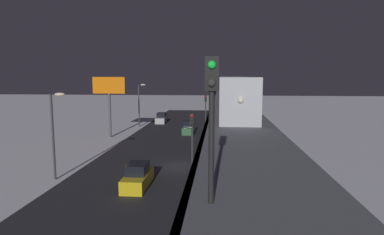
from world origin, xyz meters
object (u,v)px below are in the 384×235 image
at_px(sedan_silver, 161,119).
at_px(traffic_light_mid, 206,111).
at_px(commercial_billboard, 109,91).
at_px(sedan_yellow, 138,177).
at_px(sedan_green, 189,128).
at_px(traffic_light_near, 192,143).
at_px(subway_train, 231,90).
at_px(rail_signal, 212,105).

distance_m(sedan_silver, traffic_light_mid, 19.30).
bearing_deg(commercial_billboard, sedan_yellow, 114.39).
relative_size(sedan_green, traffic_light_mid, 0.66).
xyz_separation_m(sedan_silver, traffic_light_near, (-9.30, 38.64, 3.41)).
bearing_deg(sedan_silver, sedan_green, 119.98).
bearing_deg(subway_train, sedan_silver, -59.02).
bearing_deg(subway_train, rail_signal, 87.08).
relative_size(rail_signal, traffic_light_near, 0.62).
height_order(traffic_light_near, commercial_billboard, commercial_billboard).
bearing_deg(sedan_silver, traffic_light_near, 103.53).
height_order(rail_signal, sedan_silver, rail_signal).
distance_m(sedan_yellow, traffic_light_mid, 20.57).
bearing_deg(traffic_light_near, sedan_yellow, -26.44).
distance_m(rail_signal, sedan_green, 42.82).
distance_m(rail_signal, sedan_yellow, 19.41).
bearing_deg(sedan_silver, sedan_yellow, 97.22).
bearing_deg(sedan_green, subway_train, -57.93).
height_order(sedan_silver, traffic_light_mid, traffic_light_mid).
xyz_separation_m(rail_signal, traffic_light_near, (1.75, -14.36, -4.09)).
height_order(sedan_yellow, commercial_billboard, commercial_billboard).
bearing_deg(sedan_green, traffic_light_near, -83.99).
bearing_deg(traffic_light_mid, rail_signal, 92.75).
distance_m(traffic_light_near, commercial_billboard, 27.37).
height_order(rail_signal, traffic_light_near, rail_signal).
relative_size(subway_train, rail_signal, 9.22).
height_order(subway_train, traffic_light_near, subway_train).
distance_m(rail_signal, traffic_light_near, 15.04).
height_order(subway_train, sedan_yellow, subway_train).
height_order(sedan_silver, sedan_green, same).
xyz_separation_m(rail_signal, commercial_billboard, (15.94, -37.62, -1.46)).
bearing_deg(rail_signal, traffic_light_mid, -87.25).
bearing_deg(sedan_yellow, sedan_green, 85.92).
distance_m(sedan_yellow, traffic_light_near, 6.25).
distance_m(subway_train, rail_signal, 31.94).
relative_size(rail_signal, sedan_green, 0.95).
height_order(subway_train, rail_signal, rail_signal).
relative_size(sedan_silver, sedan_green, 0.97).
xyz_separation_m(rail_signal, sedan_silver, (11.05, -53.00, -7.51)).
bearing_deg(rail_signal, subway_train, -92.92).
xyz_separation_m(subway_train, sedan_silver, (12.68, -21.12, -6.56)).
height_order(rail_signal, sedan_green, rail_signal).
bearing_deg(sedan_silver, traffic_light_mid, 119.31).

